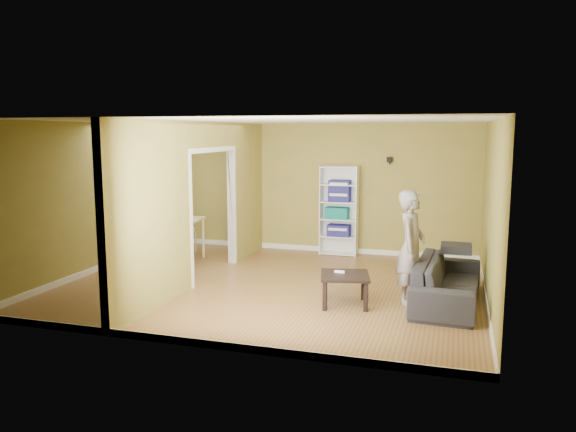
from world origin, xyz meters
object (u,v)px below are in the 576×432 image
at_px(chair_far, 184,228).
at_px(sofa, 448,275).
at_px(dining_table, 166,222).
at_px(chair_near, 156,242).
at_px(coffee_table, 345,279).
at_px(bookshelf, 340,210).
at_px(person, 411,237).
at_px(chair_left, 129,232).

bearing_deg(chair_far, sofa, 164.38).
bearing_deg(dining_table, sofa, -13.98).
relative_size(sofa, chair_near, 2.38).
bearing_deg(sofa, coffee_table, 113.97).
relative_size(coffee_table, chair_far, 0.66).
height_order(sofa, bookshelf, bookshelf).
xyz_separation_m(dining_table, chair_near, (0.10, -0.56, -0.27)).
relative_size(person, chair_left, 1.87).
height_order(sofa, person, person).
relative_size(bookshelf, chair_left, 1.73).
bearing_deg(chair_near, sofa, 1.50).
relative_size(person, chair_near, 2.10).
xyz_separation_m(chair_near, chair_far, (-0.06, 1.20, 0.05)).
height_order(sofa, coffee_table, sofa).
height_order(dining_table, chair_left, chair_left).
bearing_deg(coffee_table, chair_near, 161.31).
distance_m(sofa, chair_near, 5.16).
relative_size(dining_table, chair_left, 1.26).
relative_size(person, bookshelf, 1.08).
bearing_deg(coffee_table, chair_left, 159.02).
bearing_deg(bookshelf, chair_near, -145.33).
xyz_separation_m(sofa, bookshelf, (-2.15, 2.78, 0.47)).
height_order(chair_near, chair_far, chair_far).
xyz_separation_m(sofa, person, (-0.51, -0.14, 0.54)).
bearing_deg(chair_left, person, 70.53).
distance_m(coffee_table, chair_left, 4.94).
height_order(person, chair_left, person).
distance_m(bookshelf, dining_table, 3.40).
distance_m(dining_table, chair_left, 0.83).
relative_size(coffee_table, dining_table, 0.52).
distance_m(coffee_table, chair_near, 3.92).
xyz_separation_m(bookshelf, chair_left, (-3.85, -1.53, -0.37)).
bearing_deg(bookshelf, person, -60.71).
distance_m(dining_table, chair_near, 0.63).
height_order(bookshelf, chair_far, bookshelf).
bearing_deg(sofa, chair_near, 85.15).
height_order(bookshelf, coffee_table, bookshelf).
xyz_separation_m(dining_table, chair_left, (-0.80, -0.05, -0.21)).
xyz_separation_m(coffee_table, chair_far, (-3.77, 2.46, 0.13)).
bearing_deg(coffee_table, chair_far, 146.88).
bearing_deg(bookshelf, coffee_table, -76.98).
relative_size(person, dining_table, 1.48).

